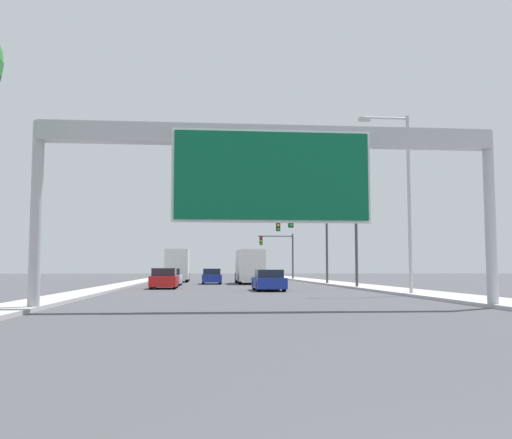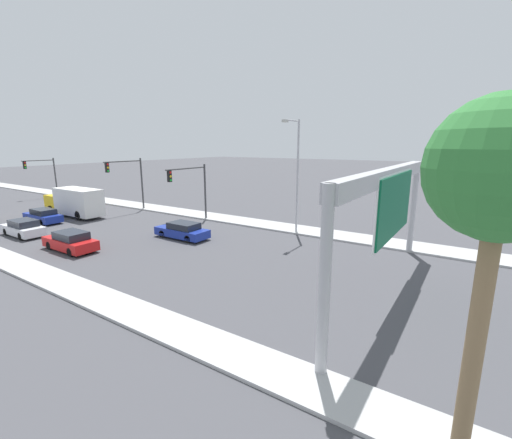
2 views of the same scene
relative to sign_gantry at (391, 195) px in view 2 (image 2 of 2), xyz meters
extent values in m
cube|color=#AEAEAE|center=(9.50, 42.12, -5.17)|extent=(3.00, 120.00, 0.15)
cylinder|color=#B2B2B7|center=(-8.20, 0.12, -1.94)|extent=(0.40, 0.40, 6.61)
cylinder|color=#B2B2B7|center=(8.20, 0.12, -1.94)|extent=(0.40, 0.40, 6.61)
cube|color=#B2B2B7|center=(0.00, 0.12, 1.01)|extent=(16.40, 0.60, 0.70)
cube|color=white|center=(0.00, -0.18, -0.51)|extent=(7.12, 0.08, 3.35)
cube|color=#0A5B38|center=(0.00, -0.23, -0.51)|extent=(6.92, 0.16, 3.15)
cube|color=navy|center=(-1.75, 32.81, -4.72)|extent=(1.76, 4.60, 0.70)
cube|color=#1E232D|center=(-1.75, 32.58, -4.11)|extent=(1.55, 2.39, 0.53)
cylinder|color=black|center=(-2.52, 34.24, -4.93)|extent=(0.22, 0.64, 0.64)
cylinder|color=black|center=(-0.98, 34.24, -4.93)|extent=(0.22, 0.64, 0.64)
cylinder|color=black|center=(-2.52, 31.39, -4.93)|extent=(0.22, 0.64, 0.64)
cylinder|color=black|center=(-0.98, 31.39, -4.93)|extent=(0.22, 0.64, 0.64)
cube|color=red|center=(-5.25, 21.30, -4.71)|extent=(1.83, 4.64, 0.73)
cube|color=#1E232D|center=(-5.25, 21.07, -4.07)|extent=(1.61, 2.41, 0.55)
cylinder|color=black|center=(-6.06, 22.74, -4.93)|extent=(0.22, 0.64, 0.64)
cylinder|color=black|center=(-4.44, 22.74, -4.93)|extent=(0.22, 0.64, 0.64)
cylinder|color=black|center=(-6.06, 19.86, -4.93)|extent=(0.22, 0.64, 0.64)
cylinder|color=black|center=(-4.44, 19.86, -4.93)|extent=(0.22, 0.64, 0.64)
cube|color=navy|center=(1.75, 16.81, -4.74)|extent=(1.84, 4.78, 0.67)
cube|color=#1E232D|center=(1.75, 16.57, -4.14)|extent=(1.62, 2.49, 0.52)
cylinder|color=black|center=(0.94, 18.29, -4.93)|extent=(0.22, 0.64, 0.64)
cylinder|color=black|center=(2.56, 18.29, -4.93)|extent=(0.22, 0.64, 0.64)
cylinder|color=black|center=(0.94, 15.32, -4.93)|extent=(0.22, 0.64, 0.64)
cylinder|color=black|center=(2.56, 15.32, -4.93)|extent=(0.22, 0.64, 0.64)
cube|color=silver|center=(-5.25, 28.80, -4.72)|extent=(1.81, 4.46, 0.71)
cube|color=#1E232D|center=(-5.25, 28.58, -4.09)|extent=(1.59, 2.32, 0.54)
cylinder|color=black|center=(-6.04, 30.18, -4.93)|extent=(0.22, 0.64, 0.64)
cylinder|color=black|center=(-4.46, 30.18, -4.93)|extent=(0.22, 0.64, 0.64)
cylinder|color=black|center=(-6.04, 27.42, -4.93)|extent=(0.22, 0.64, 0.64)
cylinder|color=black|center=(-4.46, 27.42, -4.93)|extent=(0.22, 0.64, 0.64)
cube|color=yellow|center=(1.75, 36.38, -4.05)|extent=(2.12, 2.34, 1.80)
cube|color=silver|center=(1.75, 32.20, -3.55)|extent=(2.31, 6.01, 2.79)
cylinder|color=black|center=(0.74, 36.26, -4.75)|extent=(0.28, 1.00, 1.00)
cylinder|color=black|center=(2.76, 36.26, -4.75)|extent=(0.28, 1.00, 1.00)
cylinder|color=black|center=(0.74, 30.70, -4.75)|extent=(0.28, 1.00, 1.00)
cylinder|color=black|center=(2.76, 30.70, -4.75)|extent=(0.28, 1.00, 1.00)
cylinder|color=#3D3D3F|center=(8.50, 20.12, -2.37)|extent=(0.20, 0.20, 5.75)
cylinder|color=#3D3D3F|center=(5.91, 20.12, 0.20)|extent=(5.18, 0.14, 0.14)
cube|color=black|center=(3.73, 20.12, -0.37)|extent=(0.35, 0.28, 1.05)
cylinder|color=red|center=(3.73, 19.96, -0.02)|extent=(0.22, 0.04, 0.22)
cylinder|color=yellow|center=(3.73, 19.96, -0.37)|extent=(0.22, 0.04, 0.22)
cylinder|color=green|center=(3.73, 19.96, -0.72)|extent=(0.22, 0.04, 0.22)
cylinder|color=#3D3D3F|center=(8.50, 30.12, -2.18)|extent=(0.20, 0.20, 6.14)
cylinder|color=#3D3D3F|center=(6.11, 30.12, 0.60)|extent=(4.78, 0.14, 0.14)
cube|color=black|center=(4.11, 30.12, 0.02)|extent=(0.35, 0.28, 1.05)
cylinder|color=red|center=(4.11, 29.96, 0.37)|extent=(0.22, 0.04, 0.22)
cylinder|color=yellow|center=(4.11, 29.96, 0.02)|extent=(0.22, 0.04, 0.22)
cylinder|color=green|center=(4.11, 29.96, -0.33)|extent=(0.22, 0.04, 0.22)
cylinder|color=#3D3D3F|center=(8.50, 50.12, -2.39)|extent=(0.20, 0.20, 5.72)
cylinder|color=#3D3D3F|center=(6.34, 50.12, 0.17)|extent=(4.31, 0.14, 0.14)
cube|color=black|center=(4.53, 50.12, -0.41)|extent=(0.35, 0.28, 1.05)
cylinder|color=red|center=(4.53, 49.96, -0.06)|extent=(0.22, 0.04, 0.22)
cylinder|color=yellow|center=(4.53, 49.96, -0.41)|extent=(0.22, 0.04, 0.22)
cylinder|color=green|center=(4.53, 49.96, -0.76)|extent=(0.22, 0.04, 0.22)
cylinder|color=#8C704C|center=(-9.59, -4.04, -1.60)|extent=(0.41, 0.41, 7.29)
sphere|color=#337F38|center=(-9.59, -4.04, 2.04)|extent=(3.00, 3.00, 3.00)
cylinder|color=#B2B2B7|center=(8.60, 9.57, -0.37)|extent=(0.18, 0.18, 9.76)
cylinder|color=#B2B2B7|center=(7.40, 9.57, 4.36)|extent=(2.40, 0.12, 0.12)
cube|color=#B2B2A8|center=(6.20, 9.57, 4.26)|extent=(0.60, 0.28, 0.20)
camera|label=1|loc=(-2.35, -20.11, -3.78)|focal=40.00mm
camera|label=2|loc=(-18.06, -3.71, 2.53)|focal=24.00mm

